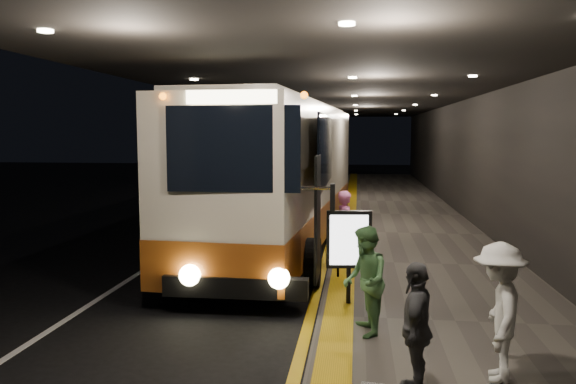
# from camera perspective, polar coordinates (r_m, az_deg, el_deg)

# --- Properties ---
(ground) EXTENTS (90.00, 90.00, 0.00)m
(ground) POSITION_cam_1_polar(r_m,az_deg,el_deg) (13.09, -7.06, -8.16)
(ground) COLOR black
(lane_line_white) EXTENTS (0.12, 50.00, 0.01)m
(lane_line_white) POSITION_cam_1_polar(r_m,az_deg,el_deg) (18.27, -8.71, -4.11)
(lane_line_white) COLOR silver
(lane_line_white) RESTS_ON ground
(kerb_stripe_yellow) EXTENTS (0.18, 50.00, 0.01)m
(kerb_stripe_yellow) POSITION_cam_1_polar(r_m,az_deg,el_deg) (17.60, 4.44, -4.44)
(kerb_stripe_yellow) COLOR gold
(kerb_stripe_yellow) RESTS_ON ground
(sidewalk) EXTENTS (4.50, 50.00, 0.15)m
(sidewalk) POSITION_cam_1_polar(r_m,az_deg,el_deg) (17.65, 12.27, -4.31)
(sidewalk) COLOR #514C44
(sidewalk) RESTS_ON ground
(tactile_strip) EXTENTS (0.50, 50.00, 0.01)m
(tactile_strip) POSITION_cam_1_polar(r_m,az_deg,el_deg) (17.56, 6.08, -3.98)
(tactile_strip) COLOR gold
(tactile_strip) RESTS_ON sidewalk
(terminal_wall) EXTENTS (0.10, 50.00, 6.00)m
(terminal_wall) POSITION_cam_1_polar(r_m,az_deg,el_deg) (17.72, 19.77, 5.03)
(terminal_wall) COLOR black
(terminal_wall) RESTS_ON ground
(support_columns) EXTENTS (0.80, 24.80, 4.40)m
(support_columns) POSITION_cam_1_polar(r_m,az_deg,el_deg) (16.97, -8.77, 2.58)
(support_columns) COLOR black
(support_columns) RESTS_ON ground
(canopy) EXTENTS (9.00, 50.00, 0.40)m
(canopy) POSITION_cam_1_polar(r_m,az_deg,el_deg) (17.36, 5.07, 10.63)
(canopy) COLOR black
(canopy) RESTS_ON support_columns
(coach_main) EXTENTS (3.42, 12.65, 3.91)m
(coach_main) POSITION_cam_1_polar(r_m,az_deg,el_deg) (15.50, -0.56, 1.13)
(coach_main) COLOR beige
(coach_main) RESTS_ON ground
(coach_second) EXTENTS (2.62, 11.85, 3.71)m
(coach_second) POSITION_cam_1_polar(r_m,az_deg,el_deg) (28.29, 3.06, 3.14)
(coach_second) COLOR beige
(coach_second) RESTS_ON ground
(passenger_boarding) EXTENTS (0.62, 0.74, 1.73)m
(passenger_boarding) POSITION_cam_1_polar(r_m,az_deg,el_deg) (13.03, 5.84, -3.65)
(passenger_boarding) COLOR pink
(passenger_boarding) RESTS_ON sidewalk
(passenger_waiting_green) EXTENTS (0.60, 0.86, 1.66)m
(passenger_waiting_green) POSITION_cam_1_polar(r_m,az_deg,el_deg) (8.62, 7.83, -8.94)
(passenger_waiting_green) COLOR #447340
(passenger_waiting_green) RESTS_ON sidewalk
(passenger_waiting_white) EXTENTS (0.70, 1.18, 1.72)m
(passenger_waiting_white) POSITION_cam_1_polar(r_m,az_deg,el_deg) (7.51, 20.63, -11.30)
(passenger_waiting_white) COLOR silver
(passenger_waiting_white) RESTS_ON sidewalk
(passenger_waiting_grey) EXTENTS (0.67, 1.01, 1.58)m
(passenger_waiting_grey) POSITION_cam_1_polar(r_m,az_deg,el_deg) (6.85, 12.90, -13.37)
(passenger_waiting_grey) COLOR #414246
(passenger_waiting_grey) RESTS_ON sidewalk
(info_sign) EXTENTS (0.80, 0.20, 1.68)m
(info_sign) POSITION_cam_1_polar(r_m,az_deg,el_deg) (10.02, 6.21, -5.02)
(info_sign) COLOR black
(info_sign) RESTS_ON sidewalk
(stanchion_post) EXTENTS (0.05, 0.05, 1.02)m
(stanchion_post) POSITION_cam_1_polar(r_m,az_deg,el_deg) (11.96, 5.12, -6.23)
(stanchion_post) COLOR black
(stanchion_post) RESTS_ON sidewalk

